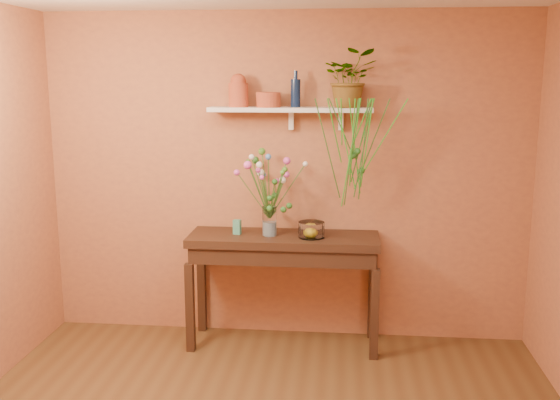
{
  "coord_description": "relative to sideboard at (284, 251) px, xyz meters",
  "views": [
    {
      "loc": [
        0.47,
        -3.19,
        2.19
      ],
      "look_at": [
        0.0,
        1.55,
        1.25
      ],
      "focal_mm": 40.8,
      "sensor_mm": 36.0,
      "label": 1
    }
  ],
  "objects": [
    {
      "name": "spider_plant",
      "position": [
        0.5,
        0.11,
        1.37
      ],
      "size": [
        0.44,
        0.39,
        0.45
      ],
      "primitive_type": "imported",
      "rotation": [
        0.0,
        0.0,
        0.1
      ],
      "color": "#286322",
      "rests_on": "wall_shelf"
    },
    {
      "name": "terracotta_jug",
      "position": [
        -0.38,
        0.14,
        1.27
      ],
      "size": [
        0.2,
        0.2,
        0.26
      ],
      "color": "#B33E27",
      "rests_on": "wall_shelf"
    },
    {
      "name": "plant_fronds",
      "position": [
        0.56,
        -0.05,
        0.85
      ],
      "size": [
        0.69,
        0.29,
        0.85
      ],
      "color": "#286322",
      "rests_on": "wall_shelf"
    },
    {
      "name": "carton",
      "position": [
        -0.38,
        0.0,
        0.19
      ],
      "size": [
        0.07,
        0.05,
        0.12
      ],
      "primitive_type": "cube",
      "rotation": [
        0.0,
        0.0,
        -0.2
      ],
      "color": "teal",
      "rests_on": "sideboard"
    },
    {
      "name": "sideboard",
      "position": [
        0.0,
        0.0,
        0.0
      ],
      "size": [
        1.52,
        0.49,
        0.93
      ],
      "color": "#321C14",
      "rests_on": "ground"
    },
    {
      "name": "glass_bowl",
      "position": [
        0.22,
        -0.04,
        0.19
      ],
      "size": [
        0.21,
        0.21,
        0.12
      ],
      "color": "white",
      "rests_on": "sideboard"
    },
    {
      "name": "lemon",
      "position": [
        0.22,
        -0.06,
        0.18
      ],
      "size": [
        0.08,
        0.08,
        0.08
      ],
      "primitive_type": "sphere",
      "color": "yellow",
      "rests_on": "glass_bowl"
    },
    {
      "name": "terracotta_pot",
      "position": [
        -0.13,
        0.11,
        1.21
      ],
      "size": [
        0.23,
        0.23,
        0.12
      ],
      "primitive_type": "cylinder",
      "rotation": [
        0.0,
        0.0,
        0.23
      ],
      "color": "#B33E27",
      "rests_on": "wall_shelf"
    },
    {
      "name": "blue_bottle",
      "position": [
        0.08,
        0.14,
        1.26
      ],
      "size": [
        0.09,
        0.09,
        0.28
      ],
      "color": "#0D1C3D",
      "rests_on": "wall_shelf"
    },
    {
      "name": "room",
      "position": [
        -0.01,
        -1.74,
        0.56
      ],
      "size": [
        4.04,
        4.04,
        2.7
      ],
      "color": "brown",
      "rests_on": "ground"
    },
    {
      "name": "wall_shelf",
      "position": [
        0.05,
        0.14,
        1.12
      ],
      "size": [
        1.3,
        0.24,
        0.19
      ],
      "color": "white",
      "rests_on": "room"
    },
    {
      "name": "glass_vase",
      "position": [
        -0.11,
        -0.01,
        0.23
      ],
      "size": [
        0.11,
        0.11,
        0.24
      ],
      "color": "white",
      "rests_on": "sideboard"
    },
    {
      "name": "bouquet",
      "position": [
        -0.12,
        -0.01,
        0.6
      ],
      "size": [
        0.58,
        0.53,
        0.55
      ],
      "color": "#386B28",
      "rests_on": "glass_vase"
    }
  ]
}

